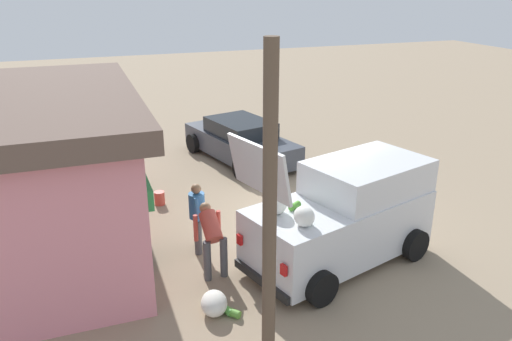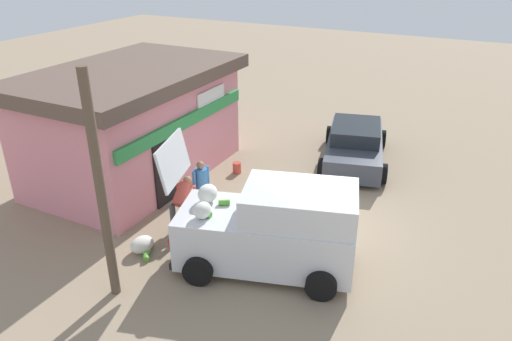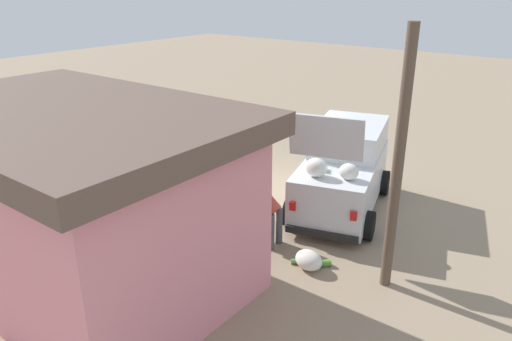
# 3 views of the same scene
# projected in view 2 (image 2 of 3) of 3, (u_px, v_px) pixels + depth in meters

# --- Properties ---
(ground_plane) EXTENTS (60.00, 60.00, 0.00)m
(ground_plane) POSITION_uv_depth(u_px,v_px,m) (309.00, 223.00, 13.03)
(ground_plane) COLOR gray
(storefront_bar) EXTENTS (6.87, 4.43, 3.43)m
(storefront_bar) POSITION_uv_depth(u_px,v_px,m) (134.00, 122.00, 15.01)
(storefront_bar) COLOR pink
(storefront_bar) RESTS_ON ground_plane
(delivery_van) EXTENTS (2.93, 4.43, 2.98)m
(delivery_van) POSITION_uv_depth(u_px,v_px,m) (272.00, 229.00, 10.86)
(delivery_van) COLOR silver
(delivery_van) RESTS_ON ground_plane
(parked_sedan) EXTENTS (4.70, 2.96, 1.33)m
(parked_sedan) POSITION_uv_depth(u_px,v_px,m) (355.00, 144.00, 16.39)
(parked_sedan) COLOR #383D47
(parked_sedan) RESTS_ON ground_plane
(vendor_standing) EXTENTS (0.55, 0.42, 1.55)m
(vendor_standing) POSITION_uv_depth(u_px,v_px,m) (201.00, 184.00, 13.15)
(vendor_standing) COLOR #4C4C51
(vendor_standing) RESTS_ON ground_plane
(customer_bending) EXTENTS (0.77, 0.57, 1.40)m
(customer_bending) POSITION_uv_depth(u_px,v_px,m) (182.00, 201.00, 12.36)
(customer_bending) COLOR #4C4C51
(customer_bending) RESTS_ON ground_plane
(unloaded_banana_pile) EXTENTS (0.78, 0.71, 0.40)m
(unloaded_banana_pile) POSITION_uv_depth(u_px,v_px,m) (143.00, 245.00, 11.74)
(unloaded_banana_pile) COLOR silver
(unloaded_banana_pile) RESTS_ON ground_plane
(paint_bucket) EXTENTS (0.27, 0.27, 0.35)m
(paint_bucket) POSITION_uv_depth(u_px,v_px,m) (237.00, 168.00, 15.75)
(paint_bucket) COLOR #BF3F33
(paint_bucket) RESTS_ON ground_plane
(utility_pole) EXTENTS (0.20, 0.20, 4.89)m
(utility_pole) POSITION_uv_depth(u_px,v_px,m) (101.00, 191.00, 9.42)
(utility_pole) COLOR brown
(utility_pole) RESTS_ON ground_plane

